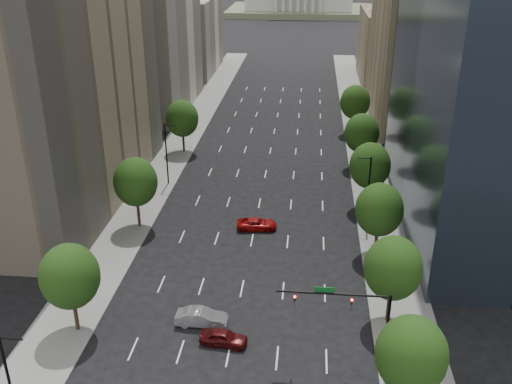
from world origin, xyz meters
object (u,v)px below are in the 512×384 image
(traffic_signal, at_px, (357,312))
(car_red_far, at_px, (257,224))
(car_maroon, at_px, (224,337))
(car_silver, at_px, (202,317))

(traffic_signal, height_order, car_red_far, traffic_signal)
(car_maroon, distance_m, car_silver, 3.49)
(traffic_signal, height_order, car_silver, traffic_signal)
(car_maroon, distance_m, car_red_far, 21.46)
(car_silver, distance_m, car_red_far, 19.20)
(car_maroon, bearing_deg, car_silver, 49.93)
(car_maroon, height_order, car_silver, car_silver)
(traffic_signal, height_order, car_maroon, traffic_signal)
(car_maroon, height_order, car_red_far, car_maroon)
(traffic_signal, distance_m, car_maroon, 12.06)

